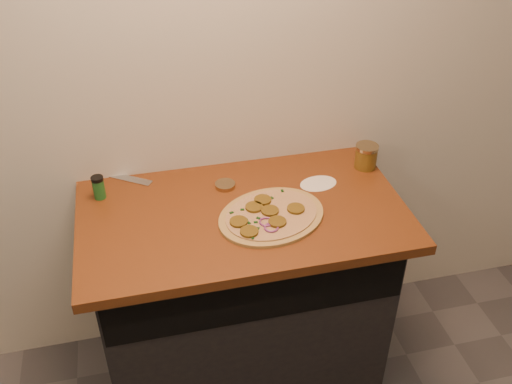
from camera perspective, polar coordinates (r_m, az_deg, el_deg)
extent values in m
cube|color=beige|center=(2.16, -3.42, 13.05)|extent=(4.00, 0.02, 2.70)
cube|color=black|center=(2.43, -1.36, -10.25)|extent=(1.10, 0.60, 0.86)
cube|color=brown|center=(2.11, -1.36, -2.22)|extent=(1.20, 0.70, 0.04)
cylinder|color=tan|center=(2.06, 1.55, -2.42)|extent=(0.50, 0.50, 0.01)
cylinder|color=beige|center=(2.05, 1.55, -2.23)|extent=(0.44, 0.44, 0.01)
cylinder|color=brown|center=(2.01, 2.15, -2.99)|extent=(0.06, 0.06, 0.01)
cylinder|color=brown|center=(2.01, -1.75, -2.98)|extent=(0.06, 0.06, 0.01)
cylinder|color=brown|center=(2.07, -0.19, -1.51)|extent=(0.06, 0.06, 0.01)
cylinder|color=brown|center=(1.96, -0.68, -3.98)|extent=(0.06, 0.06, 0.01)
cylinder|color=brown|center=(2.06, 1.41, -1.89)|extent=(0.06, 0.06, 0.01)
cylinder|color=brown|center=(2.11, 0.68, -0.80)|extent=(0.06, 0.06, 0.01)
cylinder|color=brown|center=(2.07, 4.01, -1.67)|extent=(0.06, 0.06, 0.01)
torus|color=#7A2D74|center=(2.01, 1.03, -3.00)|extent=(0.05, 0.05, 0.01)
torus|color=#7A2D74|center=(1.98, 1.53, -3.57)|extent=(0.05, 0.05, 0.01)
cube|color=black|center=(2.01, -0.03, -3.04)|extent=(0.02, 0.01, 0.00)
cube|color=black|center=(2.05, -2.47, -2.08)|extent=(0.02, 0.01, 0.00)
cube|color=black|center=(1.94, -0.32, -4.59)|extent=(0.01, 0.02, 0.00)
cube|color=black|center=(2.16, 2.64, 0.12)|extent=(0.01, 0.02, 0.00)
cube|color=black|center=(2.03, 0.24, -2.62)|extent=(0.02, 0.02, 0.00)
cube|color=black|center=(1.98, 0.14, -3.64)|extent=(0.02, 0.02, 0.00)
cube|color=black|center=(2.02, -0.97, -2.76)|extent=(0.01, 0.02, 0.00)
cube|color=black|center=(2.07, -1.38, -1.76)|extent=(0.02, 0.01, 0.00)
cube|color=black|center=(2.13, 1.59, -0.58)|extent=(0.01, 0.02, 0.00)
cube|color=black|center=(2.01, 2.62, -3.11)|extent=(0.02, 0.01, 0.00)
cube|color=black|center=(2.00, -0.72, -3.10)|extent=(0.01, 0.02, 0.00)
cube|color=black|center=(2.10, -0.14, -1.13)|extent=(0.02, 0.02, 0.00)
cube|color=#B7BAC1|center=(2.32, -12.60, 1.30)|extent=(0.18, 0.14, 0.00)
cube|color=black|center=(2.38, -15.35, 2.04)|extent=(0.10, 0.08, 0.02)
cylinder|color=#9D845B|center=(2.22, -3.11, 0.69)|extent=(0.09, 0.09, 0.02)
cylinder|color=maroon|center=(2.36, 10.93, 3.37)|extent=(0.09, 0.09, 0.09)
cylinder|color=#9D845B|center=(2.33, 11.06, 4.42)|extent=(0.09, 0.09, 0.01)
cylinder|color=#1D5C23|center=(2.22, -15.43, 0.30)|extent=(0.04, 0.04, 0.08)
cylinder|color=black|center=(2.19, -15.62, 1.29)|extent=(0.05, 0.05, 0.01)
cylinder|color=silver|center=(2.25, 6.25, 0.85)|extent=(0.17, 0.17, 0.00)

